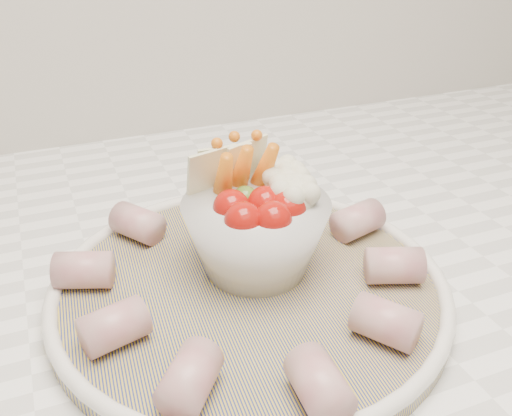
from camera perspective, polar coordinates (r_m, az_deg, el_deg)
name	(u,v)px	position (r m, az deg, el deg)	size (l,w,h in m)	color
serving_platter	(249,287)	(0.47, -0.67, -7.89)	(0.34, 0.34, 0.02)	navy
veggie_bowl	(258,225)	(0.47, 0.22, -1.66)	(0.12, 0.12, 0.11)	silver
cured_meat_rolls	(248,267)	(0.46, -0.78, -5.96)	(0.30, 0.30, 0.03)	#AC4E59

